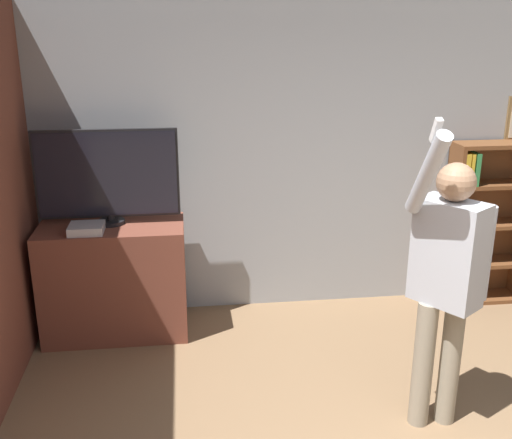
{
  "coord_description": "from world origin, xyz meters",
  "views": [
    {
      "loc": [
        -1.12,
        -2.05,
        2.5
      ],
      "look_at": [
        -0.65,
        1.79,
        1.22
      ],
      "focal_mm": 42.0,
      "sensor_mm": 36.0,
      "label": 1
    }
  ],
  "objects": [
    {
      "name": "wall_back",
      "position": [
        0.01,
        3.01,
        1.35
      ],
      "size": [
        6.75,
        0.09,
        2.7
      ],
      "color": "#9EA3A8",
      "rests_on": "ground_plane"
    },
    {
      "name": "tv_ledge",
      "position": [
        -1.73,
        2.61,
        0.47
      ],
      "size": [
        1.16,
        0.59,
        0.95
      ],
      "color": "brown",
      "rests_on": "ground_plane"
    },
    {
      "name": "television",
      "position": [
        -1.73,
        2.66,
        1.35
      ],
      "size": [
        1.13,
        0.22,
        0.77
      ],
      "color": "black",
      "rests_on": "tv_ledge"
    },
    {
      "name": "game_console",
      "position": [
        -1.89,
        2.46,
        0.98
      ],
      "size": [
        0.26,
        0.23,
        0.07
      ],
      "color": "silver",
      "rests_on": "tv_ledge"
    },
    {
      "name": "bookshelf",
      "position": [
        1.55,
        2.83,
        0.74
      ],
      "size": [
        0.76,
        0.28,
        1.5
      ],
      "color": "brown",
      "rests_on": "ground_plane"
    },
    {
      "name": "person",
      "position": [
        0.43,
        1.11,
        1.06
      ],
      "size": [
        0.55,
        0.56,
        2.03
      ],
      "rotation": [
        0.0,
        0.0,
        -0.95
      ],
      "color": "gray",
      "rests_on": "ground_plane"
    }
  ]
}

